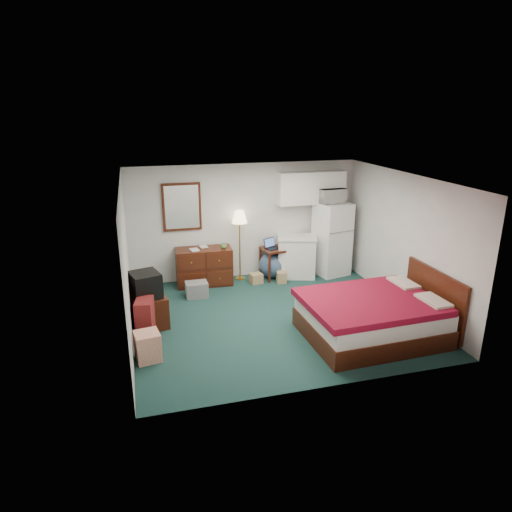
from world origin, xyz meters
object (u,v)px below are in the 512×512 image
object	(u,v)px
dresser	(204,266)
floor_lamp	(240,246)
desk	(274,263)
tv_stand	(149,311)
suitcase	(145,320)
kitchen_counter	(296,257)
fridge	(332,239)
bed	(371,318)

from	to	relation	value
dresser	floor_lamp	xyz separation A→B (m)	(0.81, 0.11, 0.37)
floor_lamp	desk	distance (m)	0.88
dresser	desk	xyz separation A→B (m)	(1.57, -0.01, -0.06)
dresser	desk	size ratio (longest dim) A/B	1.72
tv_stand	suitcase	world-z (taller)	suitcase
desk	kitchen_counter	distance (m)	0.51
kitchen_counter	suitcase	world-z (taller)	kitchen_counter
fridge	dresser	bearing A→B (deg)	165.69
floor_lamp	suitcase	size ratio (longest dim) A/B	2.22
floor_lamp	tv_stand	xyz separation A→B (m)	(-2.04, -1.80, -0.49)
bed	suitcase	xyz separation A→B (m)	(-3.58, 0.90, 0.01)
tv_stand	suitcase	xyz separation A→B (m)	(-0.08, -0.46, 0.07)
desk	dresser	bearing A→B (deg)	171.20
floor_lamp	fridge	distance (m)	2.08
suitcase	floor_lamp	bearing A→B (deg)	57.52
desk	tv_stand	size ratio (longest dim) A/B	1.12
floor_lamp	suitcase	xyz separation A→B (m)	(-2.12, -2.26, -0.42)
floor_lamp	tv_stand	world-z (taller)	floor_lamp
suitcase	dresser	bearing A→B (deg)	69.34
floor_lamp	fridge	xyz separation A→B (m)	(2.07, -0.20, 0.05)
bed	tv_stand	bearing A→B (deg)	156.69
dresser	desk	distance (m)	1.57
desk	tv_stand	bearing A→B (deg)	-157.37
fridge	tv_stand	size ratio (longest dim) A/B	2.69
floor_lamp	suitcase	bearing A→B (deg)	-133.11
fridge	tv_stand	world-z (taller)	fridge
floor_lamp	kitchen_counter	distance (m)	1.31
desk	fridge	bearing A→B (deg)	-11.74
floor_lamp	suitcase	distance (m)	3.13
dresser	fridge	xyz separation A→B (m)	(2.88, -0.09, 0.42)
dresser	floor_lamp	size ratio (longest dim) A/B	0.76
dresser	floor_lamp	bearing A→B (deg)	9.98
fridge	floor_lamp	bearing A→B (deg)	162.00
dresser	floor_lamp	world-z (taller)	floor_lamp
dresser	tv_stand	size ratio (longest dim) A/B	1.93
dresser	suitcase	size ratio (longest dim) A/B	1.69
floor_lamp	desk	world-z (taller)	floor_lamp
dresser	fridge	world-z (taller)	fridge
dresser	desk	bearing A→B (deg)	1.89
kitchen_counter	fridge	bearing A→B (deg)	13.52
floor_lamp	kitchen_counter	xyz separation A→B (m)	(1.26, -0.14, -0.33)
floor_lamp	bed	distance (m)	3.51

